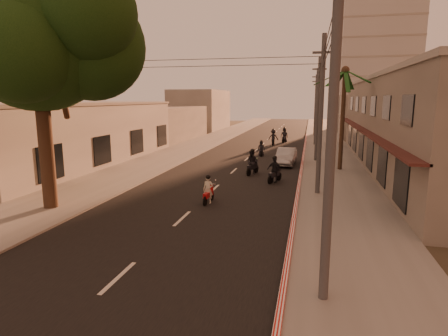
{
  "coord_description": "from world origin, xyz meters",
  "views": [
    {
      "loc": [
        5.68,
        -13.84,
        5.52
      ],
      "look_at": [
        0.83,
        7.08,
        1.53
      ],
      "focal_mm": 30.0,
      "sensor_mm": 36.0,
      "label": 1
    }
  ],
  "objects_px": {
    "scooter_mid_b": "(274,170)",
    "palm_tree": "(345,76)",
    "scooter_red": "(208,191)",
    "scooter_far_a": "(261,149)",
    "broadleaf_tree": "(46,35)",
    "scooter_far_c": "(284,136)",
    "parked_car": "(286,157)",
    "scooter_far_b": "(273,138)",
    "scooter_mid_a": "(252,163)"
  },
  "relations": [
    {
      "from": "broadleaf_tree",
      "to": "palm_tree",
      "type": "height_order",
      "value": "broadleaf_tree"
    },
    {
      "from": "scooter_red",
      "to": "scooter_mid_b",
      "type": "height_order",
      "value": "scooter_mid_b"
    },
    {
      "from": "palm_tree",
      "to": "scooter_red",
      "type": "height_order",
      "value": "palm_tree"
    },
    {
      "from": "broadleaf_tree",
      "to": "scooter_far_a",
      "type": "distance_m",
      "value": 22.8
    },
    {
      "from": "scooter_far_c",
      "to": "scooter_far_b",
      "type": "bearing_deg",
      "value": -101.72
    },
    {
      "from": "scooter_far_b",
      "to": "palm_tree",
      "type": "bearing_deg",
      "value": -69.38
    },
    {
      "from": "scooter_red",
      "to": "parked_car",
      "type": "relative_size",
      "value": 0.38
    },
    {
      "from": "broadleaf_tree",
      "to": "scooter_mid_b",
      "type": "distance_m",
      "value": 15.24
    },
    {
      "from": "scooter_far_b",
      "to": "scooter_far_c",
      "type": "xyz_separation_m",
      "value": [
        1.1,
        3.13,
        -0.02
      ]
    },
    {
      "from": "scooter_red",
      "to": "scooter_far_c",
      "type": "distance_m",
      "value": 29.47
    },
    {
      "from": "broadleaf_tree",
      "to": "scooter_far_c",
      "type": "height_order",
      "value": "broadleaf_tree"
    },
    {
      "from": "scooter_mid_b",
      "to": "scooter_far_c",
      "type": "height_order",
      "value": "scooter_far_c"
    },
    {
      "from": "scooter_mid_a",
      "to": "scooter_far_b",
      "type": "height_order",
      "value": "scooter_far_b"
    },
    {
      "from": "scooter_red",
      "to": "parked_car",
      "type": "bearing_deg",
      "value": 79.31
    },
    {
      "from": "scooter_mid_a",
      "to": "scooter_far_b",
      "type": "bearing_deg",
      "value": 106.16
    },
    {
      "from": "scooter_mid_b",
      "to": "palm_tree",
      "type": "bearing_deg",
      "value": 70.76
    },
    {
      "from": "palm_tree",
      "to": "scooter_far_c",
      "type": "distance_m",
      "value": 20.08
    },
    {
      "from": "scooter_far_a",
      "to": "scooter_mid_a",
      "type": "bearing_deg",
      "value": -94.2
    },
    {
      "from": "parked_car",
      "to": "scooter_far_c",
      "type": "distance_m",
      "value": 16.57
    },
    {
      "from": "palm_tree",
      "to": "parked_car",
      "type": "height_order",
      "value": "palm_tree"
    },
    {
      "from": "scooter_far_b",
      "to": "scooter_mid_b",
      "type": "bearing_deg",
      "value": -87.29
    },
    {
      "from": "broadleaf_tree",
      "to": "parked_car",
      "type": "xyz_separation_m",
      "value": [
        10.36,
        15.59,
        -7.78
      ]
    },
    {
      "from": "scooter_mid_a",
      "to": "scooter_mid_b",
      "type": "relative_size",
      "value": 1.06
    },
    {
      "from": "broadleaf_tree",
      "to": "scooter_far_a",
      "type": "bearing_deg",
      "value": 69.03
    },
    {
      "from": "palm_tree",
      "to": "broadleaf_tree",
      "type": "bearing_deg",
      "value": -136.52
    },
    {
      "from": "broadleaf_tree",
      "to": "scooter_far_a",
      "type": "relative_size",
      "value": 7.58
    },
    {
      "from": "scooter_red",
      "to": "scooter_far_b",
      "type": "relative_size",
      "value": 0.8
    },
    {
      "from": "scooter_far_c",
      "to": "scooter_red",
      "type": "bearing_deg",
      "value": -86.2
    },
    {
      "from": "scooter_red",
      "to": "parked_car",
      "type": "height_order",
      "value": "scooter_red"
    },
    {
      "from": "scooter_far_a",
      "to": "parked_car",
      "type": "relative_size",
      "value": 0.37
    },
    {
      "from": "scooter_far_a",
      "to": "palm_tree",
      "type": "bearing_deg",
      "value": -49.15
    },
    {
      "from": "palm_tree",
      "to": "scooter_far_b",
      "type": "distance_m",
      "value": 17.66
    },
    {
      "from": "scooter_far_b",
      "to": "parked_car",
      "type": "xyz_separation_m",
      "value": [
        2.41,
        -13.38,
        -0.21
      ]
    },
    {
      "from": "scooter_mid_a",
      "to": "scooter_far_a",
      "type": "height_order",
      "value": "scooter_mid_a"
    },
    {
      "from": "scooter_far_b",
      "to": "scooter_red",
      "type": "bearing_deg",
      "value": -95.03
    },
    {
      "from": "broadleaf_tree",
      "to": "scooter_mid_a",
      "type": "height_order",
      "value": "broadleaf_tree"
    },
    {
      "from": "scooter_far_a",
      "to": "parked_car",
      "type": "xyz_separation_m",
      "value": [
        2.69,
        -4.42,
        -0.01
      ]
    },
    {
      "from": "palm_tree",
      "to": "parked_car",
      "type": "bearing_deg",
      "value": 157.8
    },
    {
      "from": "broadleaf_tree",
      "to": "palm_tree",
      "type": "bearing_deg",
      "value": 43.48
    },
    {
      "from": "scooter_mid_b",
      "to": "scooter_far_b",
      "type": "relative_size",
      "value": 0.9
    },
    {
      "from": "scooter_mid_b",
      "to": "parked_car",
      "type": "xyz_separation_m",
      "value": [
        0.31,
        7.05,
        -0.14
      ]
    },
    {
      "from": "scooter_far_a",
      "to": "parked_car",
      "type": "bearing_deg",
      "value": -66.3
    },
    {
      "from": "scooter_far_b",
      "to": "scooter_far_c",
      "type": "height_order",
      "value": "scooter_far_b"
    },
    {
      "from": "scooter_red",
      "to": "scooter_far_a",
      "type": "xyz_separation_m",
      "value": [
        0.57,
        17.31,
        0.01
      ]
    },
    {
      "from": "scooter_mid_a",
      "to": "parked_car",
      "type": "relative_size",
      "value": 0.45
    },
    {
      "from": "broadleaf_tree",
      "to": "scooter_mid_b",
      "type": "height_order",
      "value": "broadleaf_tree"
    },
    {
      "from": "broadleaf_tree",
      "to": "scooter_far_c",
      "type": "relative_size",
      "value": 6.04
    },
    {
      "from": "broadleaf_tree",
      "to": "scooter_far_c",
      "type": "distance_m",
      "value": 34.21
    },
    {
      "from": "scooter_mid_a",
      "to": "scooter_far_c",
      "type": "relative_size",
      "value": 0.97
    },
    {
      "from": "scooter_mid_b",
      "to": "scooter_far_a",
      "type": "relative_size",
      "value": 1.15
    }
  ]
}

